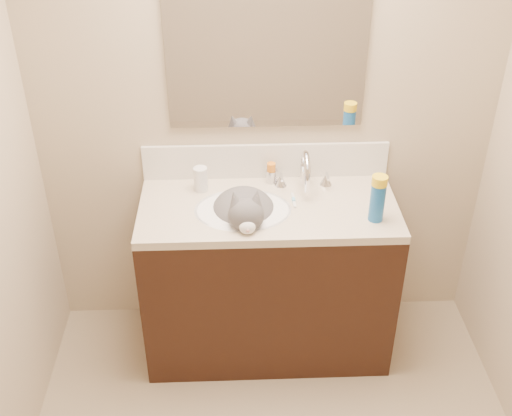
{
  "coord_description": "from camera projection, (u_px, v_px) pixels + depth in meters",
  "views": [
    {
      "loc": [
        -0.16,
        -1.51,
        2.47
      ],
      "look_at": [
        -0.06,
        0.92,
        0.88
      ],
      "focal_mm": 45.0,
      "sensor_mm": 36.0,
      "label": 1
    }
  ],
  "objects": [
    {
      "name": "spray_can",
      "position": [
        377.0,
        202.0,
        2.82
      ],
      "size": [
        0.09,
        0.09,
        0.18
      ],
      "primitive_type": "cylinder",
      "rotation": [
        0.0,
        0.0,
        -0.42
      ],
      "color": "#1656A0",
      "rests_on": "counter_slab"
    },
    {
      "name": "cat",
      "position": [
        244.0,
        214.0,
        2.95
      ],
      "size": [
        0.36,
        0.43,
        0.33
      ],
      "rotation": [
        0.0,
        0.0,
        0.05
      ],
      "color": "#4D4B4D",
      "rests_on": "basin"
    },
    {
      "name": "spray_cap",
      "position": [
        380.0,
        181.0,
        2.76
      ],
      "size": [
        0.09,
        0.09,
        0.04
      ],
      "primitive_type": "cylinder",
      "rotation": [
        0.0,
        0.0,
        -0.42
      ],
      "color": "yellow",
      "rests_on": "spray_can"
    },
    {
      "name": "basin",
      "position": [
        243.0,
        222.0,
        2.98
      ],
      "size": [
        0.45,
        0.36,
        0.14
      ],
      "primitive_type": "ellipsoid",
      "color": "white",
      "rests_on": "vanity_cabinet"
    },
    {
      "name": "amber_bottle",
      "position": [
        271.0,
        173.0,
        3.11
      ],
      "size": [
        0.05,
        0.05,
        0.11
      ],
      "primitive_type": "cylinder",
      "rotation": [
        0.0,
        0.0,
        -0.33
      ],
      "color": "orange",
      "rests_on": "counter_slab"
    },
    {
      "name": "room_shell",
      "position": [
        290.0,
        206.0,
        1.81
      ],
      "size": [
        2.24,
        2.54,
        2.52
      ],
      "color": "tan",
      "rests_on": "ground"
    },
    {
      "name": "toothbrush_head",
      "position": [
        294.0,
        200.0,
        2.99
      ],
      "size": [
        0.01,
        0.03,
        0.01
      ],
      "primitive_type": "cube",
      "rotation": [
        0.0,
        0.0,
        0.03
      ],
      "color": "#6CBCE5",
      "rests_on": "counter_slab"
    },
    {
      "name": "counter_slab",
      "position": [
        268.0,
        209.0,
        2.98
      ],
      "size": [
        1.2,
        0.55,
        0.04
      ],
      "primitive_type": "cube",
      "color": "beige",
      "rests_on": "vanity_cabinet"
    },
    {
      "name": "faucet",
      "position": [
        305.0,
        174.0,
        3.04
      ],
      "size": [
        0.28,
        0.2,
        0.21
      ],
      "color": "silver",
      "rests_on": "counter_slab"
    },
    {
      "name": "pill_bottle",
      "position": [
        201.0,
        179.0,
        3.05
      ],
      "size": [
        0.08,
        0.08,
        0.12
      ],
      "primitive_type": "cylinder",
      "rotation": [
        0.0,
        0.0,
        -0.28
      ],
      "color": "silver",
      "rests_on": "counter_slab"
    },
    {
      "name": "toothbrush",
      "position": [
        294.0,
        200.0,
        3.0
      ],
      "size": [
        0.02,
        0.12,
        0.01
      ],
      "primitive_type": "cube",
      "rotation": [
        0.0,
        0.0,
        0.03
      ],
      "color": "silver",
      "rests_on": "counter_slab"
    },
    {
      "name": "vanity_cabinet",
      "position": [
        268.0,
        281.0,
        3.21
      ],
      "size": [
        1.2,
        0.55,
        0.82
      ],
      "primitive_type": "cube",
      "color": "black",
      "rests_on": "ground"
    },
    {
      "name": "silver_jar",
      "position": [
        272.0,
        176.0,
        3.13
      ],
      "size": [
        0.06,
        0.06,
        0.07
      ],
      "primitive_type": "cylinder",
      "rotation": [
        0.0,
        0.0,
        0.15
      ],
      "color": "#B7B7BC",
      "rests_on": "counter_slab"
    },
    {
      "name": "mirror",
      "position": [
        267.0,
        43.0,
        2.82
      ],
      "size": [
        0.9,
        0.02,
        0.8
      ],
      "primitive_type": "cube",
      "color": "white",
      "rests_on": "room_shell"
    },
    {
      "name": "pill_label",
      "position": [
        201.0,
        182.0,
        3.06
      ],
      "size": [
        0.07,
        0.07,
        0.04
      ],
      "primitive_type": "cylinder",
      "rotation": [
        0.0,
        0.0,
        -0.28
      ],
      "color": "#D55123",
      "rests_on": "pill_bottle"
    },
    {
      "name": "backsplash",
      "position": [
        266.0,
        161.0,
        3.14
      ],
      "size": [
        1.2,
        0.02,
        0.18
      ],
      "primitive_type": "cube",
      "color": "silver",
      "rests_on": "counter_slab"
    }
  ]
}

